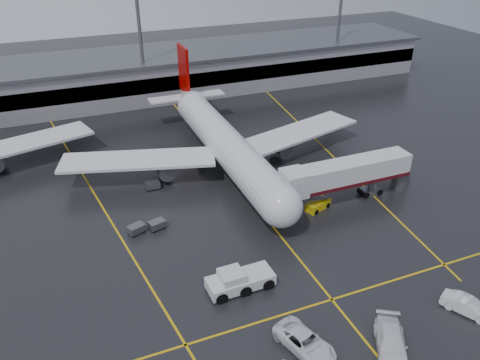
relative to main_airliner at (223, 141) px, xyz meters
name	(u,v)px	position (x,y,z in m)	size (l,w,h in m)	color
ground	(248,196)	(0.00, -9.70, -4.21)	(220.00, 220.00, 0.00)	black
apron_line_centre	(248,196)	(0.00, -9.70, -4.20)	(0.25, 90.00, 0.02)	gold
apron_line_stop	(332,299)	(0.00, -31.70, -4.20)	(60.00, 0.25, 0.02)	gold
apron_line_left	(92,189)	(-20.00, 0.30, -4.20)	(0.25, 70.00, 0.02)	gold
apron_line_right	(323,146)	(18.00, 0.30, -4.20)	(0.25, 70.00, 0.02)	gold
terminal	(162,72)	(0.00, 38.23, 0.11)	(122.00, 19.00, 8.60)	gray
light_mast_mid	(140,32)	(-5.00, 32.30, 10.27)	(3.00, 1.20, 25.45)	#595B60
light_mast_right	(340,15)	(40.00, 32.30, 10.27)	(3.00, 1.20, 25.45)	#595B60
main_airliner	(223,141)	(0.00, 0.00, 0.00)	(48.80, 45.60, 14.10)	silver
jet_bridge	(347,175)	(11.87, -15.70, -0.28)	(19.90, 3.40, 6.05)	silver
pushback_tractor	(239,281)	(-8.19, -26.53, -3.21)	(7.10, 3.17, 2.51)	silver
belt_loader	(318,205)	(7.37, -16.20, -3.64)	(3.94, 2.72, 2.30)	yellow
service_van_a	(305,342)	(-5.66, -36.17, -3.35)	(2.86, 6.20, 1.72)	white
service_van_b	(391,343)	(1.43, -39.17, -3.29)	(2.57, 6.31, 1.83)	white
service_van_c	(468,306)	(11.34, -38.23, -3.38)	(1.75, 5.02, 1.65)	white
baggage_cart_a	(157,224)	(-13.56, -12.68, -3.58)	(2.27, 1.78, 1.12)	#595B60
baggage_cart_b	(137,229)	(-16.11, -12.62, -3.58)	(2.33, 1.92, 1.12)	#595B60
baggage_cart_c	(153,185)	(-11.83, -2.80, -3.58)	(2.04, 1.36, 1.12)	#595B60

